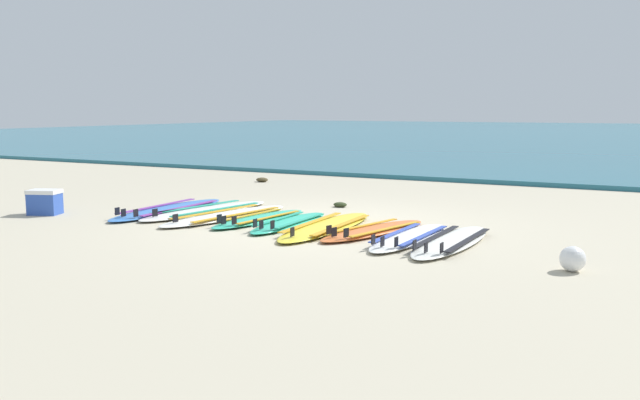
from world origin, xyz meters
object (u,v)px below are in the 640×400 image
Objects in this scene: surfboard_5 at (327,226)px; cooler_box at (45,202)px; surfboard_2 at (227,215)px; surfboard_3 at (260,219)px; beach_ball at (573,259)px; surfboard_4 at (289,223)px; surfboard_1 at (207,210)px; surfboard_6 at (374,230)px; surfboard_8 at (452,241)px; surfboard_0 at (169,209)px; surfboard_7 at (410,237)px.

surfboard_5 is 4.45m from cooler_box.
surfboard_2 and surfboard_3 have the same top height.
cooler_box is 2.12× the size of beach_ball.
cooler_box is at bearing -159.13° from surfboard_2.
surfboard_2 is at bearing 175.35° from surfboard_4.
surfboard_4 is 0.77× the size of surfboard_5.
surfboard_3 is 3.38m from cooler_box.
surfboard_1 and surfboard_4 have the same top height.
surfboard_1 and surfboard_6 have the same top height.
surfboard_8 is 8.88× the size of beach_ball.
surfboard_4 is at bearing 165.91° from beach_ball.
surfboard_0 is 4.12m from surfboard_7.
beach_ball is at bearing -13.35° from surfboard_1.
surfboard_3 is 2.39m from surfboard_7.
surfboard_2 is 0.59m from surfboard_3.
surfboard_4 is 3.91m from beach_ball.
surfboard_0 is 2.28m from surfboard_4.
cooler_box is 7.56m from beach_ball.
surfboard_5 is 3.34m from beach_ball.
surfboard_1 and surfboard_2 have the same top height.
surfboard_6 is (1.81, -0.07, -0.00)m from surfboard_3.
surfboard_6 is at bearing 10.32° from cooler_box.
surfboard_1 is 5.63m from beach_ball.
surfboard_2 is 1.21× the size of surfboard_7.
surfboard_1 and surfboard_5 have the same top height.
cooler_box is at bearing -169.68° from surfboard_6.
surfboard_6 is 1.11m from surfboard_8.
surfboard_6 is 1.00× the size of surfboard_7.
surfboard_2 is 1.02× the size of surfboard_5.
cooler_box is at bearing -144.14° from surfboard_0.
surfboard_4 is (2.28, -0.16, 0.00)m from surfboard_0.
surfboard_2 is 4.70× the size of cooler_box.
beach_ball reaches higher than surfboard_7.
surfboard_5 is at bearing -178.29° from surfboard_6.
surfboard_0 is 1.03× the size of surfboard_5.
surfboard_7 is (4.11, -0.38, 0.00)m from surfboard_0.
surfboard_1 is 2.97m from surfboard_6.
surfboard_1 is 4.80× the size of cooler_box.
cooler_box is (-3.77, -0.92, 0.16)m from surfboard_4.
surfboard_0 and surfboard_4 have the same top height.
surfboard_5 is 1.19× the size of surfboard_7.
surfboard_7 is (2.96, -0.30, 0.00)m from surfboard_2.
surfboard_7 is 5.65m from cooler_box.
surfboard_2 and surfboard_8 have the same top height.
surfboard_0 and surfboard_3 have the same top height.
surfboard_4 and surfboard_5 have the same top height.
surfboard_3 is at bearing 173.07° from surfboard_7.
surfboard_3 is at bearing 177.65° from surfboard_6.
surfboard_2 is (0.56, -0.26, 0.00)m from surfboard_1.
surfboard_0 is at bearing -162.79° from surfboard_1.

